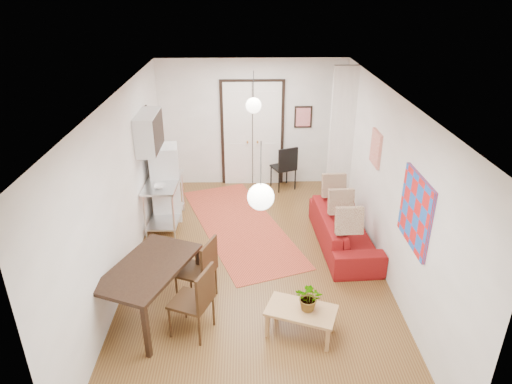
{
  "coord_description": "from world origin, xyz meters",
  "views": [
    {
      "loc": [
        -0.17,
        -6.53,
        4.44
      ],
      "look_at": [
        0.0,
        0.26,
        1.25
      ],
      "focal_mm": 32.0,
      "sensor_mm": 36.0,
      "label": 1
    }
  ],
  "objects_px": {
    "sofa": "(344,230)",
    "dining_chair_near": "(196,261)",
    "coffee_table": "(301,313)",
    "fridge": "(166,183)",
    "black_side_chair": "(283,162)",
    "dining_chair_far": "(191,290)",
    "dining_table": "(149,271)",
    "kitchen_counter": "(164,197)"
  },
  "relations": [
    {
      "from": "sofa",
      "to": "dining_chair_near",
      "type": "xyz_separation_m",
      "value": [
        -2.52,
        -1.36,
        0.29
      ]
    },
    {
      "from": "coffee_table",
      "to": "fridge",
      "type": "height_order",
      "value": "fridge"
    },
    {
      "from": "dining_chair_near",
      "to": "black_side_chair",
      "type": "relative_size",
      "value": 1.01
    },
    {
      "from": "dining_chair_near",
      "to": "black_side_chair",
      "type": "height_order",
      "value": "dining_chair_near"
    },
    {
      "from": "coffee_table",
      "to": "dining_chair_far",
      "type": "xyz_separation_m",
      "value": [
        -1.48,
        0.19,
        0.26
      ]
    },
    {
      "from": "dining_table",
      "to": "dining_chair_far",
      "type": "bearing_deg",
      "value": -21.99
    },
    {
      "from": "black_side_chair",
      "to": "kitchen_counter",
      "type": "bearing_deg",
      "value": 13.58
    },
    {
      "from": "sofa",
      "to": "black_side_chair",
      "type": "height_order",
      "value": "black_side_chair"
    },
    {
      "from": "sofa",
      "to": "fridge",
      "type": "relative_size",
      "value": 1.45
    },
    {
      "from": "dining_table",
      "to": "fridge",
      "type": "bearing_deg",
      "value": 94.39
    },
    {
      "from": "fridge",
      "to": "dining_chair_near",
      "type": "distance_m",
      "value": 2.69
    },
    {
      "from": "fridge",
      "to": "dining_chair_near",
      "type": "bearing_deg",
      "value": -79.96
    },
    {
      "from": "sofa",
      "to": "dining_chair_near",
      "type": "bearing_deg",
      "value": 115.44
    },
    {
      "from": "coffee_table",
      "to": "dining_chair_far",
      "type": "bearing_deg",
      "value": 172.69
    },
    {
      "from": "sofa",
      "to": "fridge",
      "type": "height_order",
      "value": "fridge"
    },
    {
      "from": "coffee_table",
      "to": "black_side_chair",
      "type": "relative_size",
      "value": 1.01
    },
    {
      "from": "coffee_table",
      "to": "dining_chair_near",
      "type": "height_order",
      "value": "dining_chair_near"
    },
    {
      "from": "coffee_table",
      "to": "dining_table",
      "type": "height_order",
      "value": "dining_table"
    },
    {
      "from": "black_side_chair",
      "to": "fridge",
      "type": "bearing_deg",
      "value": 8.67
    },
    {
      "from": "dining_table",
      "to": "black_side_chair",
      "type": "height_order",
      "value": "black_side_chair"
    },
    {
      "from": "dining_table",
      "to": "sofa",
      "type": "bearing_deg",
      "value": 30.27
    },
    {
      "from": "kitchen_counter",
      "to": "dining_table",
      "type": "bearing_deg",
      "value": -83.55
    },
    {
      "from": "coffee_table",
      "to": "kitchen_counter",
      "type": "distance_m",
      "value": 3.91
    },
    {
      "from": "sofa",
      "to": "coffee_table",
      "type": "height_order",
      "value": "sofa"
    },
    {
      "from": "dining_table",
      "to": "black_side_chair",
      "type": "relative_size",
      "value": 1.69
    },
    {
      "from": "kitchen_counter",
      "to": "dining_chair_far",
      "type": "distance_m",
      "value": 3.06
    },
    {
      "from": "coffee_table",
      "to": "dining_chair_far",
      "type": "height_order",
      "value": "dining_chair_far"
    },
    {
      "from": "kitchen_counter",
      "to": "dining_chair_near",
      "type": "xyz_separation_m",
      "value": [
        0.83,
        -2.25,
        0.0
      ]
    },
    {
      "from": "kitchen_counter",
      "to": "dining_chair_near",
      "type": "bearing_deg",
      "value": -68.14
    },
    {
      "from": "dining_table",
      "to": "black_side_chair",
      "type": "xyz_separation_m",
      "value": [
        2.22,
        4.5,
        -0.15
      ]
    },
    {
      "from": "fridge",
      "to": "kitchen_counter",
      "type": "bearing_deg",
      "value": -98.0
    },
    {
      "from": "dining_chair_near",
      "to": "coffee_table",
      "type": "bearing_deg",
      "value": 81.43
    },
    {
      "from": "kitchen_counter",
      "to": "black_side_chair",
      "type": "height_order",
      "value": "black_side_chair"
    },
    {
      "from": "fridge",
      "to": "coffee_table",
      "type": "bearing_deg",
      "value": -64.07
    },
    {
      "from": "coffee_table",
      "to": "kitchen_counter",
      "type": "bearing_deg",
      "value": 126.42
    },
    {
      "from": "dining_chair_far",
      "to": "black_side_chair",
      "type": "height_order",
      "value": "dining_chair_far"
    },
    {
      "from": "kitchen_counter",
      "to": "coffee_table",
      "type": "bearing_deg",
      "value": -52.01
    },
    {
      "from": "dining_chair_near",
      "to": "dining_chair_far",
      "type": "relative_size",
      "value": 1.0
    },
    {
      "from": "kitchen_counter",
      "to": "dining_chair_far",
      "type": "height_order",
      "value": "dining_chair_far"
    },
    {
      "from": "coffee_table",
      "to": "black_side_chair",
      "type": "bearing_deg",
      "value": 88.41
    },
    {
      "from": "sofa",
      "to": "coffee_table",
      "type": "relative_size",
      "value": 2.12
    },
    {
      "from": "sofa",
      "to": "dining_chair_near",
      "type": "relative_size",
      "value": 2.1
    }
  ]
}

